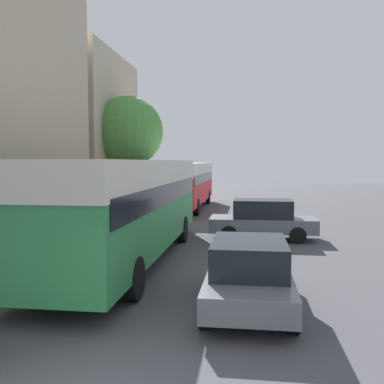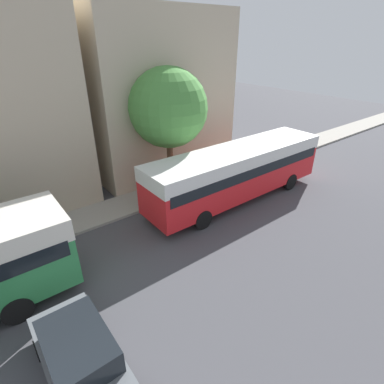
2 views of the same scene
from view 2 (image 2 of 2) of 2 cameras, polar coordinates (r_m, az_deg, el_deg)
building_far_terrace at (r=20.67m, az=-7.04°, el=17.83°), size 5.42×9.19×9.99m
bus_following at (r=16.84m, az=8.72°, el=4.72°), size 2.64×11.29×3.02m
car_far_curb at (r=9.59m, az=-20.48°, el=-27.25°), size 4.21×1.84×1.60m
street_tree at (r=16.84m, az=-4.55°, el=15.60°), size 4.31×4.31×6.97m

